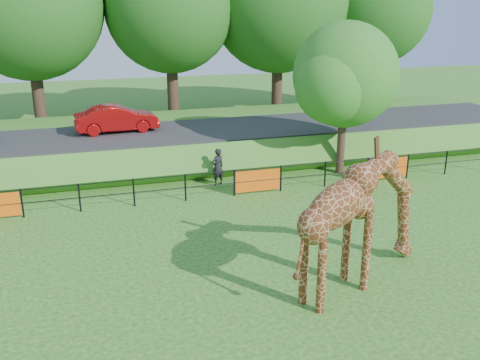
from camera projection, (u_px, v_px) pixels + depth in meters
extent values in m
plane|color=#205615|center=(246.00, 305.00, 13.85)|extent=(90.00, 90.00, 0.00)
cube|color=#205615|center=(157.00, 140.00, 27.73)|extent=(40.00, 9.00, 1.30)
cube|color=#29292C|center=(161.00, 133.00, 26.14)|extent=(40.00, 5.00, 0.12)
imported|color=#AC0C0D|center=(117.00, 119.00, 26.00)|extent=(4.07, 1.70, 1.31)
imported|color=black|center=(218.00, 167.00, 22.70)|extent=(0.69, 0.59, 1.61)
cylinder|color=#352218|center=(341.00, 139.00, 24.11)|extent=(0.36, 0.36, 3.20)
sphere|color=#26601A|center=(345.00, 75.00, 23.20)|extent=(4.60, 4.60, 4.60)
sphere|color=#26601A|center=(360.00, 82.00, 24.29)|extent=(3.45, 3.45, 3.45)
sphere|color=#26601A|center=(333.00, 86.00, 22.44)|extent=(3.22, 3.22, 3.22)
cylinder|color=#352218|center=(38.00, 91.00, 31.42)|extent=(0.70, 0.70, 5.00)
sphere|color=#1E5115|center=(28.00, 5.00, 29.90)|extent=(8.40, 8.40, 8.40)
cylinder|color=#352218|center=(173.00, 85.00, 33.60)|extent=(0.70, 0.70, 5.00)
sphere|color=#1E5115|center=(170.00, 8.00, 32.13)|extent=(7.80, 7.80, 7.80)
cylinder|color=#352218|center=(277.00, 81.00, 35.50)|extent=(0.70, 0.70, 5.00)
sphere|color=#1E5115|center=(279.00, 3.00, 33.95)|extent=(8.80, 8.80, 8.80)
cylinder|color=#352218|center=(371.00, 77.00, 37.41)|extent=(0.70, 0.70, 5.00)
sphere|color=#1E5115|center=(376.00, 9.00, 35.97)|extent=(7.40, 7.40, 7.40)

